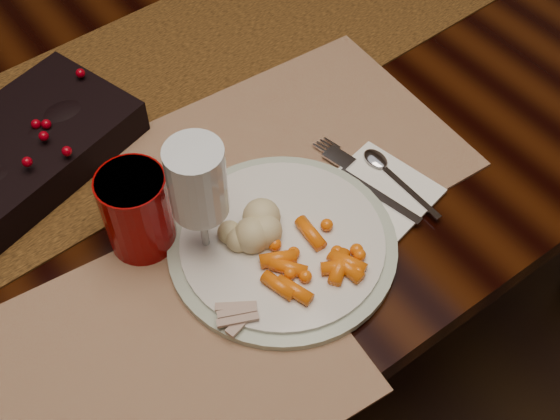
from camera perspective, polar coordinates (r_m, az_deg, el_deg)
floor at (r=1.70m, az=-5.64°, el=-10.81°), size 5.00×5.00×0.00m
dining_table at (r=1.38m, az=-6.86°, el=-3.75°), size 1.80×1.00×0.75m
table_runner at (r=1.12m, az=-12.78°, el=8.23°), size 1.83×0.46×0.00m
centerpiece at (r=1.04m, az=-21.43°, el=3.97°), size 0.40×0.29×0.07m
placemat_main at (r=1.02m, az=0.63°, el=4.29°), size 0.49×0.37×0.00m
placemat_second at (r=0.85m, az=-11.16°, el=-12.72°), size 0.49×0.38×0.00m
dinner_plate at (r=0.91m, az=0.20°, el=-2.73°), size 0.30×0.30×0.02m
baby_carrots at (r=0.87m, az=2.49°, el=-4.50°), size 0.13×0.12×0.02m
mashed_potatoes at (r=0.90m, az=-2.61°, el=-0.81°), size 0.10×0.10×0.05m
turkey_shreds at (r=0.84m, az=-3.26°, el=-8.37°), size 0.08×0.07×0.02m
napkin at (r=0.98m, az=8.27°, el=1.65°), size 0.14×0.16×0.00m
fork at (r=0.98m, az=7.21°, el=1.96°), size 0.06×0.18×0.00m
spoon at (r=0.99m, az=9.69°, el=2.27°), size 0.03×0.14×0.00m
red_cup at (r=0.90m, az=-11.54°, el=-0.09°), size 0.10×0.10×0.12m
wine_glass at (r=0.85m, az=-6.47°, el=0.32°), size 0.09×0.09×0.20m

